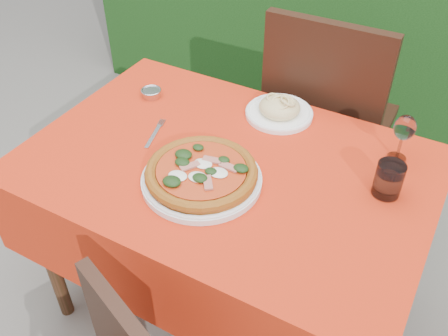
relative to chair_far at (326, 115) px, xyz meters
The scene contains 9 objects.
ground 0.87m from the chair_far, 100.91° to the right, with size 60.00×60.00×0.00m, color #625D58.
dining_table 0.64m from the chair_far, 100.91° to the right, with size 1.26×0.86×0.75m.
chair_far is the anchor object (origin of this frame).
pizza_plate 0.78m from the chair_far, 100.49° to the right, with size 0.39×0.39×0.07m.
pasta_plate 0.37m from the chair_far, 105.09° to the right, with size 0.24×0.24×0.07m.
water_glass 0.66m from the chair_far, 56.23° to the right, with size 0.08×0.08×0.11m.
wine_glass 0.56m from the chair_far, 45.86° to the right, with size 0.07×0.07×0.16m.
fork 0.76m from the chair_far, 122.13° to the right, with size 0.02×0.18×0.00m, color silver.
steel_ramekin 0.71m from the chair_far, 142.22° to the right, with size 0.07×0.07×0.03m, color silver.
Camera 1 is at (0.58, -1.05, 1.74)m, focal length 40.00 mm.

